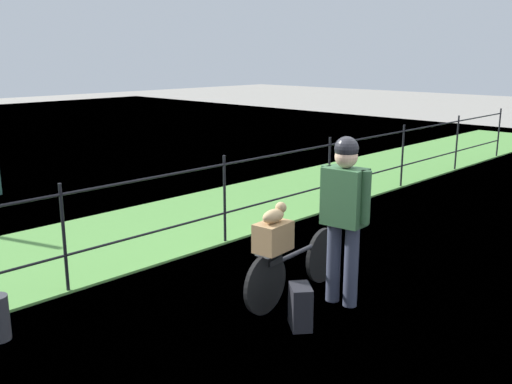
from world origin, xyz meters
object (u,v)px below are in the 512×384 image
Objects in this scene: terrier_dog at (275,214)px; backpack_on_paving at (300,307)px; wooden_crate at (273,237)px; bicycle_main at (295,267)px; cyclist_person at (344,206)px.

backpack_on_paving is at bearing -106.92° from terrier_dog.
bicycle_main is at bearing 5.25° from wooden_crate.
cyclist_person reaches higher than bicycle_main.
cyclist_person is at bearing -35.74° from terrier_dog.
terrier_dog is 0.89m from backpack_on_paving.
terrier_dog is 0.69m from cyclist_person.
terrier_dog reaches higher than backpack_on_paving.
bicycle_main is at bearing -5.93° from backpack_on_paving.
backpack_on_paving is at bearing -135.38° from bicycle_main.
cyclist_person is at bearing -34.42° from wooden_crate.
wooden_crate is (-0.37, -0.03, 0.42)m from bicycle_main.
terrier_dog reaches higher than bicycle_main.
bicycle_main is 4.47× the size of wooden_crate.
terrier_dog is at bearing 5.25° from wooden_crate.
bicycle_main is 0.83m from cyclist_person.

